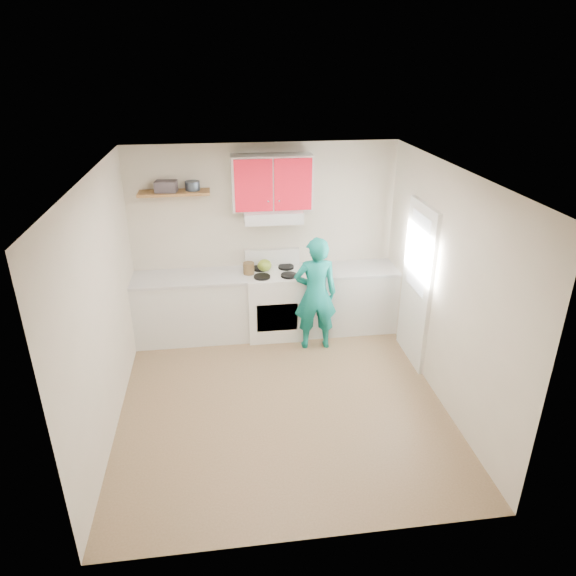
{
  "coord_description": "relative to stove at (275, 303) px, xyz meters",
  "views": [
    {
      "loc": [
        -0.57,
        -4.83,
        3.61
      ],
      "look_at": [
        0.15,
        0.55,
        1.15
      ],
      "focal_mm": 32.07,
      "sensor_mm": 36.0,
      "label": 1
    }
  ],
  "objects": [
    {
      "name": "ceiling",
      "position": [
        -0.1,
        -1.57,
        2.14
      ],
      "size": [
        3.6,
        3.8,
        0.04
      ],
      "primitive_type": "cube",
      "color": "white",
      "rests_on": "floor"
    },
    {
      "name": "silicone_mat",
      "position": [
        1.44,
        0.08,
        0.44
      ],
      "size": [
        0.34,
        0.29,
        0.01
      ],
      "primitive_type": "cube",
      "rotation": [
        0.0,
        0.0,
        -0.08
      ],
      "color": "red",
      "rests_on": "counter_right"
    },
    {
      "name": "floor",
      "position": [
        -0.1,
        -1.57,
        -0.46
      ],
      "size": [
        3.8,
        3.8,
        0.0
      ],
      "primitive_type": "plane",
      "color": "brown",
      "rests_on": "ground"
    },
    {
      "name": "crock",
      "position": [
        -0.34,
        0.01,
        0.53
      ],
      "size": [
        0.15,
        0.15,
        0.18
      ],
      "primitive_type": "cylinder",
      "rotation": [
        0.0,
        0.0,
        -0.0
      ],
      "color": "brown",
      "rests_on": "counter_left"
    },
    {
      "name": "front_wall",
      "position": [
        -0.1,
        -3.47,
        0.84
      ],
      "size": [
        3.6,
        0.04,
        2.6
      ],
      "primitive_type": "cube",
      "color": "beige",
      "rests_on": "floor"
    },
    {
      "name": "kettle",
      "position": [
        -0.12,
        0.08,
        0.54
      ],
      "size": [
        0.24,
        0.24,
        0.16
      ],
      "primitive_type": "ellipsoid",
      "rotation": [
        0.0,
        0.0,
        0.25
      ],
      "color": "olive",
      "rests_on": "stove"
    },
    {
      "name": "door_glass",
      "position": [
        1.65,
        -0.88,
        0.99
      ],
      "size": [
        0.01,
        0.55,
        0.95
      ],
      "primitive_type": "cube",
      "color": "white",
      "rests_on": "door"
    },
    {
      "name": "counter_left",
      "position": [
        -1.14,
        0.02,
        -0.01
      ],
      "size": [
        1.52,
        0.6,
        0.9
      ],
      "primitive_type": "cube",
      "color": "silver",
      "rests_on": "floor"
    },
    {
      "name": "door",
      "position": [
        1.68,
        -0.88,
        0.56
      ],
      "size": [
        0.05,
        0.85,
        2.05
      ],
      "primitive_type": "cube",
      "color": "white",
      "rests_on": "floor"
    },
    {
      "name": "cutting_board",
      "position": [
        0.8,
        -0.0,
        0.45
      ],
      "size": [
        0.31,
        0.24,
        0.02
      ],
      "primitive_type": "cube",
      "rotation": [
        0.0,
        0.0,
        0.12
      ],
      "color": "olive",
      "rests_on": "counter_right"
    },
    {
      "name": "counter_right",
      "position": [
        1.04,
        0.02,
        -0.01
      ],
      "size": [
        1.32,
        0.6,
        0.9
      ],
      "primitive_type": "cube",
      "color": "silver",
      "rests_on": "floor"
    },
    {
      "name": "back_wall",
      "position": [
        -0.1,
        0.32,
        0.84
      ],
      "size": [
        3.6,
        0.04,
        2.6
      ],
      "primitive_type": "cube",
      "color": "beige",
      "rests_on": "floor"
    },
    {
      "name": "books",
      "position": [
        -1.34,
        0.16,
        1.65
      ],
      "size": [
        0.29,
        0.22,
        0.14
      ],
      "primitive_type": "cube",
      "rotation": [
        0.0,
        0.0,
        -0.13
      ],
      "color": "#473F45",
      "rests_on": "shelf"
    },
    {
      "name": "shelf",
      "position": [
        -1.25,
        0.18,
        1.56
      ],
      "size": [
        0.9,
        0.3,
        0.04
      ],
      "primitive_type": "cube",
      "color": "brown",
      "rests_on": "back_wall"
    },
    {
      "name": "tin",
      "position": [
        -1.02,
        0.21,
        1.64
      ],
      "size": [
        0.21,
        0.21,
        0.12
      ],
      "primitive_type": "cylinder",
      "rotation": [
        0.0,
        0.0,
        0.1
      ],
      "color": "#333D4C",
      "rests_on": "shelf"
    },
    {
      "name": "right_wall",
      "position": [
        1.7,
        -1.57,
        0.84
      ],
      "size": [
        0.04,
        3.8,
        2.6
      ],
      "primitive_type": "cube",
      "color": "beige",
      "rests_on": "floor"
    },
    {
      "name": "left_wall",
      "position": [
        -1.9,
        -1.57,
        0.84
      ],
      "size": [
        0.04,
        3.8,
        2.6
      ],
      "primitive_type": "cube",
      "color": "beige",
      "rests_on": "floor"
    },
    {
      "name": "upper_cabinets",
      "position": [
        0.0,
        0.16,
        1.66
      ],
      "size": [
        1.02,
        0.33,
        0.7
      ],
      "primitive_type": "cube",
      "color": "red",
      "rests_on": "back_wall"
    },
    {
      "name": "person",
      "position": [
        0.49,
        -0.44,
        0.32
      ],
      "size": [
        0.58,
        0.39,
        1.55
      ],
      "primitive_type": "imported",
      "rotation": [
        0.0,
        0.0,
        3.11
      ],
      "color": "#0C746B",
      "rests_on": "floor"
    },
    {
      "name": "stove",
      "position": [
        0.0,
        0.0,
        0.0
      ],
      "size": [
        0.76,
        0.65,
        0.92
      ],
      "primitive_type": "cube",
      "color": "white",
      "rests_on": "floor"
    },
    {
      "name": "range_hood",
      "position": [
        0.0,
        0.1,
        1.24
      ],
      "size": [
        0.76,
        0.44,
        0.15
      ],
      "primitive_type": "cube",
      "color": "silver",
      "rests_on": "back_wall"
    }
  ]
}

